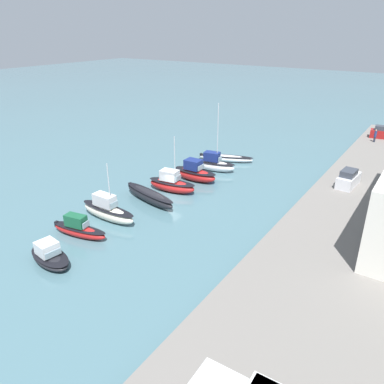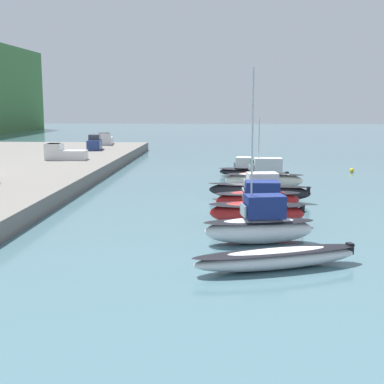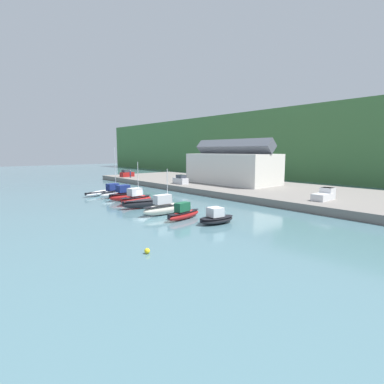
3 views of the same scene
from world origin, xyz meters
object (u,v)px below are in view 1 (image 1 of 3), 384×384
Objects in this scene: moored_boat_5 at (108,211)px; moored_boat_7 at (50,256)px; parked_car_1 at (383,133)px; parked_car_2 at (348,179)px; moored_boat_1 at (214,164)px; moored_boat_3 at (172,184)px; moored_boat_0 at (226,158)px; person_on_quay at (375,136)px; moored_boat_2 at (195,173)px; moored_boat_6 at (79,229)px; moored_boat_4 at (149,196)px.

moored_boat_5 is 1.39× the size of moored_boat_7.
parked_car_1 is 25.80m from parked_car_2.
moored_boat_3 is at bearing -13.60° from moored_boat_1.
moored_boat_0 is 1.64× the size of moored_boat_7.
moored_boat_0 is at bearing -42.43° from person_on_quay.
moored_boat_1 is 1.35× the size of moored_boat_5.
moored_boat_6 is (18.85, -1.40, -0.26)m from moored_boat_2.
moored_boat_2 is at bearing 167.95° from moored_boat_3.
moored_boat_7 is at bearing 15.77° from moored_boat_4.
moored_boat_7 is at bearing -10.34° from moored_boat_1.
moored_boat_1 reaches higher than moored_boat_2.
moored_boat_1 is 28.09m from moored_boat_7.
moored_boat_0 is at bearing -168.38° from moored_boat_4.
moored_boat_1 is at bearing -35.64° from person_on_quay.
moored_boat_4 is at bearing -11.97° from moored_boat_3.
moored_boat_0 is at bearing -178.68° from moored_boat_2.
moored_boat_7 is at bearing -18.38° from person_on_quay.
moored_boat_6 is at bearing -21.67° from moored_boat_0.
moored_boat_4 is at bearing -168.70° from moored_boat_7.
moored_boat_5 is at bearing -30.44° from parked_car_1.
moored_boat_2 reaches higher than moored_boat_0.
moored_boat_0 is 28.12m from moored_boat_6.
moored_boat_7 is (18.67, 0.51, -0.32)m from moored_boat_3.
moored_boat_0 is 1.18× the size of moored_boat_5.
moored_boat_0 is 0.88× the size of moored_boat_1.
moored_boat_7 is (8.75, 1.72, -0.34)m from moored_boat_5.
person_on_quay is at bearing 134.11° from moored_boat_1.
moored_boat_2 is (4.62, -0.19, 0.03)m from moored_boat_1.
parked_car_1 and parked_car_2 have the same top height.
moored_boat_6 is (23.47, -1.59, -0.22)m from moored_boat_1.
moored_boat_6 reaches higher than moored_boat_0.
moored_boat_7 is 1.19× the size of parked_car_1.
moored_boat_3 reaches higher than moored_boat_2.
moored_boat_5 is 50.84m from parked_car_1.
moored_boat_0 is 1.00× the size of moored_boat_4.
moored_boat_2 is at bearing 173.77° from moored_boat_5.
moored_boat_4 is at bearing -25.79° from person_on_quay.
moored_boat_4 is 5.98m from moored_boat_5.
moored_boat_4 is at bearing -20.52° from moored_boat_0.
moored_boat_5 is at bearing 172.25° from moored_boat_6.
parked_car_1 is at bearing 167.85° from moored_boat_4.
moored_boat_7 is (4.61, 1.54, -0.09)m from moored_boat_6.
moored_boat_3 is at bearing 172.90° from moored_boat_5.
moored_boat_1 is 13.46m from moored_boat_4.
moored_boat_2 is (9.25, 0.35, 0.54)m from moored_boat_0.
parked_car_2 is at bearing -7.25° from parked_car_1.
moored_boat_2 is 23.47m from moored_boat_7.
moored_boat_0 is 1.98× the size of parked_car_2.
moored_boat_7 reaches higher than moored_boat_4.
moored_boat_0 is 26.52m from person_on_quay.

